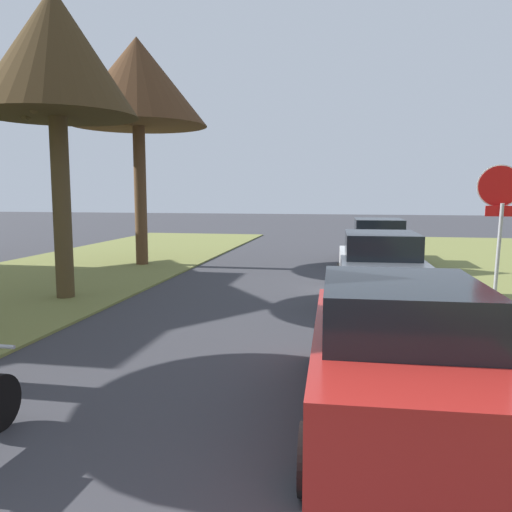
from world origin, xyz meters
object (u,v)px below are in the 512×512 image
at_px(stop_sign_far, 499,208).
at_px(street_tree_left_mid_b, 55,55).
at_px(street_tree_left_far, 137,83).
at_px(parked_sedan_black, 378,243).
at_px(parked_sedan_red, 398,355).
at_px(parked_sedan_white, 380,268).

height_order(stop_sign_far, street_tree_left_mid_b, street_tree_left_mid_b).
bearing_deg(street_tree_left_far, parked_sedan_black, 14.70).
bearing_deg(parked_sedan_red, street_tree_left_far, 124.96).
bearing_deg(stop_sign_far, parked_sedan_white, 138.60).
distance_m(street_tree_left_mid_b, parked_sedan_red, 10.06).
distance_m(street_tree_left_far, parked_sedan_red, 14.32).
bearing_deg(parked_sedan_black, parked_sedan_red, -91.47).
bearing_deg(parked_sedan_red, parked_sedan_black, 88.53).
xyz_separation_m(street_tree_left_far, parked_sedan_white, (7.73, -4.24, -5.34)).
relative_size(stop_sign_far, parked_sedan_red, 0.66).
bearing_deg(parked_sedan_white, street_tree_left_mid_b, -168.97).
height_order(stop_sign_far, parked_sedan_white, stop_sign_far).
bearing_deg(street_tree_left_far, parked_sedan_red, -55.04).
xyz_separation_m(street_tree_left_mid_b, parked_sedan_black, (7.46, 7.73, -4.79)).
distance_m(street_tree_left_mid_b, street_tree_left_far, 5.69).
relative_size(parked_sedan_white, parked_sedan_black, 1.00).
bearing_deg(street_tree_left_mid_b, parked_sedan_black, 46.03).
xyz_separation_m(parked_sedan_white, parked_sedan_black, (0.22, 6.32, 0.00)).
relative_size(street_tree_left_mid_b, street_tree_left_far, 0.93).
bearing_deg(stop_sign_far, parked_sedan_black, 102.82).
bearing_deg(street_tree_left_mid_b, parked_sedan_white, 11.03).
relative_size(street_tree_left_far, parked_sedan_red, 1.68).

